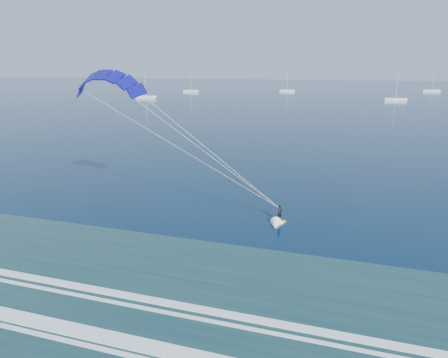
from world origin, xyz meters
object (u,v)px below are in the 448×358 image
(kitesurfer_rig, at_px, (197,146))
(sailboat_2, at_px, (287,91))
(sailboat_0, at_px, (146,97))
(sailboat_4, at_px, (431,91))
(sailboat_3, at_px, (395,99))
(sailboat_1, at_px, (191,91))

(kitesurfer_rig, distance_m, sailboat_2, 208.05)
(kitesurfer_rig, bearing_deg, sailboat_0, 119.87)
(kitesurfer_rig, distance_m, sailboat_4, 239.63)
(sailboat_0, height_order, sailboat_3, sailboat_0)
(kitesurfer_rig, bearing_deg, sailboat_4, 76.20)
(sailboat_3, height_order, sailboat_4, sailboat_4)
(kitesurfer_rig, xyz_separation_m, sailboat_0, (-79.21, 137.90, -6.97))
(sailboat_3, bearing_deg, sailboat_1, 164.46)
(sailboat_0, relative_size, sailboat_2, 1.13)
(kitesurfer_rig, bearing_deg, sailboat_3, 78.86)
(sailboat_3, relative_size, sailboat_4, 0.97)
(sailboat_2, bearing_deg, kitesurfer_rig, -83.46)
(sailboat_1, distance_m, sailboat_2, 56.28)
(sailboat_1, relative_size, sailboat_3, 1.01)
(kitesurfer_rig, xyz_separation_m, sailboat_3, (30.94, 157.19, -6.97))
(sailboat_2, bearing_deg, sailboat_4, 17.86)
(sailboat_1, relative_size, sailboat_2, 1.07)
(sailboat_4, bearing_deg, sailboat_2, -162.14)
(sailboat_0, height_order, sailboat_1, sailboat_0)
(kitesurfer_rig, xyz_separation_m, sailboat_1, (-76.46, 187.05, -6.97))
(sailboat_0, height_order, sailboat_4, sailboat_0)
(sailboat_4, bearing_deg, sailboat_0, -145.21)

